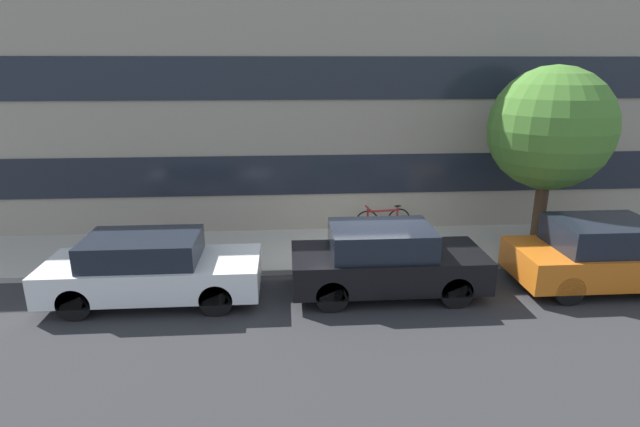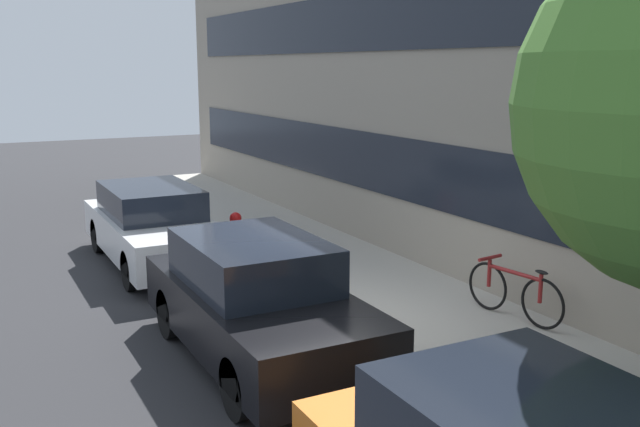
% 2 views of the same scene
% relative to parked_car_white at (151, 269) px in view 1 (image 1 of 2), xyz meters
% --- Properties ---
extents(ground_plane, '(56.00, 56.00, 0.00)m').
position_rel_parked_car_white_xyz_m(ground_plane, '(4.62, 1.05, -0.70)').
color(ground_plane, '#2B2B2D').
extents(sidewalk_strip, '(28.00, 2.91, 0.13)m').
position_rel_parked_car_white_xyz_m(sidewalk_strip, '(4.62, 2.50, -0.64)').
color(sidewalk_strip, '#A8A399').
rests_on(sidewalk_strip, ground_plane).
extents(rowhouse_facade, '(28.00, 1.02, 7.85)m').
position_rel_parked_car_white_xyz_m(rowhouse_facade, '(4.62, 4.40, 3.23)').
color(rowhouse_facade, gray).
rests_on(rowhouse_facade, ground_plane).
extents(parked_car_white, '(4.29, 1.67, 1.40)m').
position_rel_parked_car_white_xyz_m(parked_car_white, '(0.00, 0.00, 0.00)').
color(parked_car_white, silver).
rests_on(parked_car_white, ground_plane).
extents(parked_car_black, '(4.02, 1.68, 1.49)m').
position_rel_parked_car_white_xyz_m(parked_car_black, '(4.83, 0.00, 0.04)').
color(parked_car_black, black).
rests_on(parked_car_black, ground_plane).
extents(parked_car_orange, '(3.99, 1.77, 1.50)m').
position_rel_parked_car_white_xyz_m(parked_car_orange, '(9.63, 0.00, 0.03)').
color(parked_car_orange, '#D16619').
rests_on(parked_car_orange, ground_plane).
extents(fire_hydrant, '(0.55, 0.31, 0.71)m').
position_rel_parked_car_white_xyz_m(fire_hydrant, '(0.20, 1.49, -0.22)').
color(fire_hydrant, red).
rests_on(fire_hydrant, sidewalk_strip).
extents(bicycle, '(1.60, 0.44, 0.78)m').
position_rel_parked_car_white_xyz_m(bicycle, '(5.45, 3.49, -0.18)').
color(bicycle, black).
rests_on(bicycle, sidewalk_strip).
extents(street_tree, '(2.92, 2.92, 4.55)m').
position_rel_parked_car_white_xyz_m(street_tree, '(9.07, 1.89, 2.50)').
color(street_tree, '#473323').
rests_on(street_tree, sidewalk_strip).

